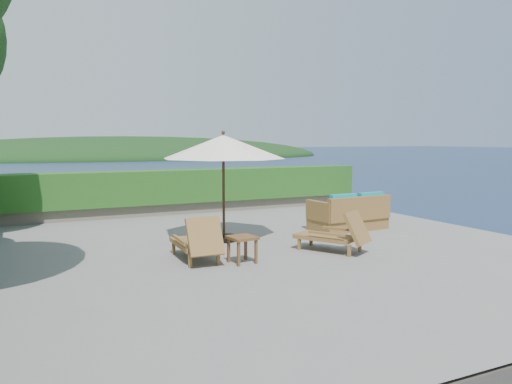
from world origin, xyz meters
name	(u,v)px	position (x,y,z in m)	size (l,w,h in m)	color
ground	(260,248)	(0.00, 0.00, 0.00)	(12.00, 12.00, 0.00)	gray
foundation	(260,319)	(0.00, 0.00, -1.55)	(12.00, 12.00, 3.00)	#524B41
ocean	(260,384)	(0.00, 0.00, -3.00)	(600.00, 600.00, 0.00)	#152542
offshore_island	(126,158)	(25.00, 140.00, -3.00)	(126.00, 57.60, 12.60)	black
planter_wall_far	(180,207)	(0.00, 5.60, 0.18)	(12.00, 0.60, 0.36)	gray
hedge_far	(180,186)	(0.00, 5.60, 0.85)	(12.40, 0.90, 1.00)	#194413
patio_umbrella	(223,148)	(-0.38, 1.07, 2.09)	(3.25, 3.25, 2.48)	black
lounge_left	(197,242)	(-1.56, -0.49, 0.37)	(0.73, 1.56, 0.89)	brown
lounge_right	(336,234)	(1.23, -0.98, 0.36)	(1.28, 1.61, 0.86)	brown
side_table	(242,241)	(-0.86, -1.01, 0.41)	(0.52, 0.52, 0.50)	brown
wicker_loveseat	(350,215)	(3.02, 0.96, 0.37)	(2.01, 1.13, 0.96)	brown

